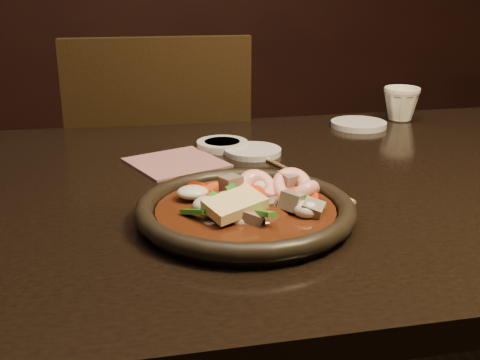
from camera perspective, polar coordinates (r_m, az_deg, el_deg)
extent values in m
cube|color=black|center=(1.06, 10.74, -0.57)|extent=(1.60, 0.90, 0.04)
cube|color=black|center=(1.69, -7.46, -2.74)|extent=(0.47, 0.47, 0.04)
cylinder|color=black|center=(1.96, -2.05, -6.99)|extent=(0.04, 0.04, 0.44)
cylinder|color=black|center=(1.65, -0.42, -12.45)|extent=(0.04, 0.04, 0.44)
cylinder|color=black|center=(1.96, -12.70, -7.57)|extent=(0.04, 0.04, 0.44)
cylinder|color=black|center=(1.64, -13.32, -13.19)|extent=(0.04, 0.04, 0.44)
cube|color=black|center=(1.42, -7.59, 3.84)|extent=(0.43, 0.05, 0.47)
cylinder|color=black|center=(0.84, 0.53, -3.56)|extent=(0.28, 0.28, 0.01)
torus|color=black|center=(0.84, 0.53, -2.73)|extent=(0.31, 0.31, 0.03)
cylinder|color=#37160A|center=(0.84, 0.53, -3.01)|extent=(0.25, 0.25, 0.01)
ellipsoid|color=#37160A|center=(0.84, 0.53, -3.01)|extent=(0.14, 0.13, 0.04)
torus|color=#F8AC9D|center=(0.86, 5.71, -1.79)|extent=(0.08, 0.08, 0.06)
torus|color=#F8AC9D|center=(0.89, 4.93, -0.65)|extent=(0.07, 0.08, 0.05)
torus|color=#F8AC9D|center=(0.82, -0.02, -2.49)|extent=(0.07, 0.07, 0.05)
torus|color=#F8AC9D|center=(0.89, 1.58, -0.88)|extent=(0.06, 0.06, 0.05)
cube|color=#80705D|center=(0.84, 0.57, -2.35)|extent=(0.03, 0.03, 0.03)
cube|color=#80705D|center=(0.81, 6.86, -2.92)|extent=(0.04, 0.04, 0.03)
cube|color=#80705D|center=(0.83, 2.64, -2.77)|extent=(0.04, 0.04, 0.03)
cube|color=#80705D|center=(0.90, 4.67, -0.02)|extent=(0.04, 0.04, 0.03)
cube|color=#80705D|center=(0.88, -0.84, -0.41)|extent=(0.04, 0.04, 0.03)
cube|color=#80705D|center=(0.82, 4.89, -1.99)|extent=(0.04, 0.04, 0.03)
cube|color=#80705D|center=(0.79, 1.25, -3.80)|extent=(0.04, 0.04, 0.03)
cylinder|color=#F13907|center=(0.86, 1.69, -2.11)|extent=(0.05, 0.04, 0.05)
cylinder|color=#F13907|center=(0.85, 5.87, -1.51)|extent=(0.06, 0.05, 0.04)
cylinder|color=#F13907|center=(0.85, 0.88, -1.40)|extent=(0.05, 0.04, 0.04)
cylinder|color=#F13907|center=(0.89, -4.05, -1.01)|extent=(0.05, 0.06, 0.05)
cylinder|color=#F13907|center=(0.90, -1.98, -1.00)|extent=(0.07, 0.07, 0.03)
cube|color=#266E15|center=(0.83, 0.77, -2.45)|extent=(0.03, 0.05, 0.02)
cube|color=#266E15|center=(0.85, -0.33, -1.54)|extent=(0.03, 0.04, 0.03)
cube|color=#266E15|center=(0.80, -4.33, -3.02)|extent=(0.04, 0.04, 0.02)
cube|color=#266E15|center=(0.78, 2.18, -3.15)|extent=(0.03, 0.05, 0.02)
cube|color=#266E15|center=(0.83, -1.54, -2.02)|extent=(0.04, 0.02, 0.03)
cube|color=#266E15|center=(0.83, 6.72, -1.94)|extent=(0.04, 0.03, 0.02)
ellipsoid|color=beige|center=(0.84, 0.50, -1.62)|extent=(0.04, 0.03, 0.03)
ellipsoid|color=beige|center=(0.82, 0.12, -2.72)|extent=(0.03, 0.04, 0.02)
ellipsoid|color=beige|center=(0.81, 6.37, -2.78)|extent=(0.04, 0.04, 0.02)
ellipsoid|color=beige|center=(0.90, 2.10, -0.74)|extent=(0.03, 0.03, 0.03)
ellipsoid|color=beige|center=(0.86, -4.52, -1.16)|extent=(0.05, 0.04, 0.02)
ellipsoid|color=beige|center=(0.83, -3.10, -2.40)|extent=(0.04, 0.04, 0.02)
ellipsoid|color=beige|center=(0.79, -0.02, -3.77)|extent=(0.03, 0.03, 0.03)
cube|color=#F6DC93|center=(0.79, -0.49, -2.32)|extent=(0.09, 0.08, 0.03)
cylinder|color=beige|center=(1.19, -1.70, 3.37)|extent=(0.10, 0.10, 0.01)
cylinder|color=beige|center=(1.15, 1.23, 2.73)|extent=(0.11, 0.11, 0.01)
cylinder|color=beige|center=(1.39, 11.18, 5.21)|extent=(0.12, 0.12, 0.01)
imported|color=white|center=(1.46, 15.03, 7.09)|extent=(0.11, 0.10, 0.08)
cylinder|color=tan|center=(1.01, 6.51, 0.02)|extent=(0.08, 0.23, 0.01)
cylinder|color=tan|center=(1.02, 6.11, 0.22)|extent=(0.08, 0.23, 0.01)
cube|color=#915B59|center=(1.10, -6.08, 1.65)|extent=(0.20, 0.20, 0.00)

